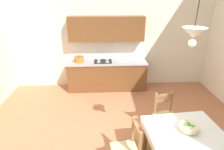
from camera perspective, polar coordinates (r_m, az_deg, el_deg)
The scene contains 7 objects.
wall_back at distance 5.72m, azimuth -0.41°, elevation 17.35°, with size 6.68×0.12×4.30m, color silver.
kitchen_cabinetry at distance 5.68m, azimuth -1.63°, elevation 3.89°, with size 2.40×0.63×2.20m.
dining_table at distance 3.37m, azimuth 21.38°, elevation -17.68°, with size 1.29×1.13×0.75m.
dining_chair_tv_side at distance 3.25m, azimuth 4.71°, elevation -21.93°, with size 0.47×0.47×0.93m.
dining_chair_kitchen_side at distance 4.10m, azimuth 15.99°, elevation -11.91°, with size 0.49×0.49×0.93m.
fruit_bowl at distance 3.30m, azimuth 22.33°, elevation -14.52°, with size 0.30×0.30×0.12m.
pendant_lamp at distance 2.73m, azimuth 23.76°, elevation 11.53°, with size 0.32×0.32×0.81m.
Camera 1 is at (-0.24, -2.72, 2.75)m, focal length 29.85 mm.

